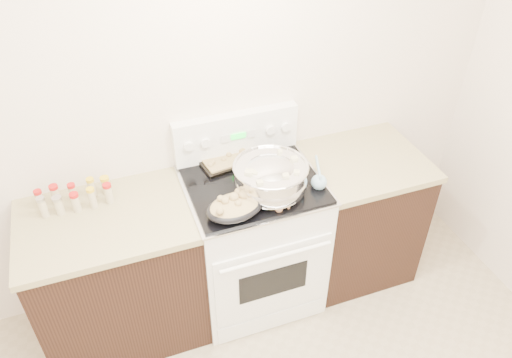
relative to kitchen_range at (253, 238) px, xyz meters
name	(u,v)px	position (x,y,z in m)	size (l,w,h in m)	color
room_shell	(313,307)	(-0.35, -1.42, 1.21)	(4.10, 3.60, 2.75)	silver
counter_left	(119,275)	(-0.83, 0.01, -0.03)	(0.93, 0.67, 0.92)	black
counter_right	(355,214)	(0.73, 0.01, -0.03)	(0.73, 0.67, 0.92)	black
kitchen_range	(253,238)	(0.00, 0.00, 0.00)	(0.78, 0.73, 1.22)	white
mixing_bowl	(270,179)	(0.06, -0.13, 0.55)	(0.42, 0.42, 0.24)	silver
roasting_pan	(235,206)	(-0.18, -0.22, 0.50)	(0.35, 0.27, 0.12)	black
baking_sheet	(230,157)	(-0.06, 0.24, 0.47)	(0.39, 0.30, 0.06)	black
wooden_spoon	(278,204)	(0.06, -0.24, 0.46)	(0.08, 0.25, 0.04)	tan
blue_ladle	(319,181)	(0.33, -0.17, 0.49)	(0.15, 0.28, 0.11)	#86B2C8
spice_jars	(75,196)	(-0.96, 0.16, 0.49)	(0.40, 0.15, 0.13)	#BFB28C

